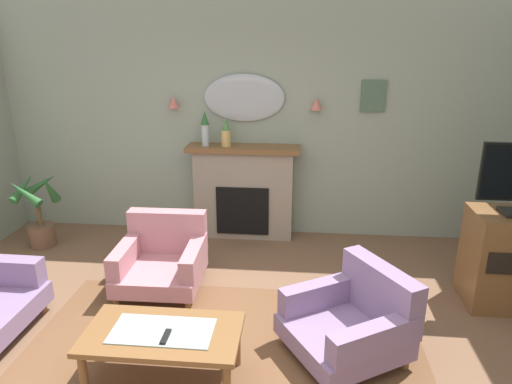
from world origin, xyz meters
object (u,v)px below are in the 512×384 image
at_px(wall_sconce_left, 173,102).
at_px(coffee_table, 163,338).
at_px(wall_mirror, 244,98).
at_px(tv_remote, 166,337).
at_px(potted_plant_corner_palm, 39,213).
at_px(fireplace, 244,193).
at_px(mantel_vase_left, 205,127).
at_px(armchair_by_coffee_table, 354,319).
at_px(wall_sconce_right, 316,104).
at_px(mantel_vase_right, 226,132).
at_px(framed_picture, 373,96).
at_px(armchair_in_corner, 163,257).

distance_m(wall_sconce_left, coffee_table, 3.12).
distance_m(wall_mirror, wall_sconce_left, 0.85).
relative_size(tv_remote, potted_plant_corner_palm, 0.17).
xyz_separation_m(fireplace, mantel_vase_left, (-0.45, -0.03, 0.81)).
bearing_deg(armchair_by_coffee_table, wall_sconce_right, 97.01).
xyz_separation_m(fireplace, potted_plant_corner_palm, (-2.39, -0.52, -0.16)).
height_order(fireplace, armchair_by_coffee_table, fireplace).
distance_m(mantel_vase_right, tv_remote, 2.88).
bearing_deg(fireplace, coffee_table, -95.21).
bearing_deg(tv_remote, armchair_by_coffee_table, 22.85).
relative_size(mantel_vase_left, mantel_vase_right, 1.18).
bearing_deg(wall_sconce_left, fireplace, -6.16).
distance_m(wall_sconce_left, wall_sconce_right, 1.70).
relative_size(wall_sconce_right, coffee_table, 0.13).
relative_size(mantel_vase_right, potted_plant_corner_palm, 0.38).
bearing_deg(wall_sconce_left, armchair_by_coffee_table, -49.27).
relative_size(framed_picture, armchair_in_corner, 0.43).
bearing_deg(armchair_in_corner, fireplace, 63.28).
xyz_separation_m(fireplace, coffee_table, (-0.25, -2.70, -0.19)).
distance_m(wall_sconce_left, armchair_in_corner, 1.96).
height_order(framed_picture, armchair_in_corner, framed_picture).
distance_m(mantel_vase_right, armchair_in_corner, 1.70).
height_order(coffee_table, armchair_by_coffee_table, armchair_by_coffee_table).
height_order(wall_sconce_right, framed_picture, framed_picture).
bearing_deg(armchair_by_coffee_table, mantel_vase_right, 121.41).
bearing_deg(fireplace, mantel_vase_left, -176.40).
bearing_deg(mantel_vase_right, armchair_in_corner, -109.71).
distance_m(tv_remote, potted_plant_corner_palm, 3.14).
xyz_separation_m(tv_remote, armchair_by_coffee_table, (1.33, 0.56, -0.15)).
height_order(tv_remote, armchair_by_coffee_table, armchair_by_coffee_table).
xyz_separation_m(wall_mirror, wall_sconce_left, (-0.85, -0.05, -0.05)).
height_order(wall_mirror, armchair_by_coffee_table, wall_mirror).
height_order(mantel_vase_left, tv_remote, mantel_vase_left).
relative_size(mantel_vase_right, wall_mirror, 0.37).
bearing_deg(tv_remote, wall_sconce_right, 69.89).
relative_size(wall_sconce_right, framed_picture, 0.39).
bearing_deg(tv_remote, armchair_in_corner, 107.40).
relative_size(tv_remote, armchair_by_coffee_table, 0.14).
bearing_deg(armchair_in_corner, wall_sconce_right, 42.86).
relative_size(armchair_in_corner, armchair_by_coffee_table, 0.75).
height_order(mantel_vase_left, wall_mirror, wall_mirror).
relative_size(wall_mirror, armchair_by_coffee_table, 0.86).
height_order(fireplace, wall_sconce_right, wall_sconce_right).
bearing_deg(wall_mirror, armchair_in_corner, -114.43).
height_order(coffee_table, potted_plant_corner_palm, potted_plant_corner_palm).
xyz_separation_m(fireplace, wall_sconce_left, (-0.85, 0.09, 1.09)).
xyz_separation_m(framed_picture, coffee_table, (-1.75, -2.85, -1.37)).
relative_size(mantel_vase_right, framed_picture, 0.98).
relative_size(wall_mirror, armchair_in_corner, 1.15).
height_order(wall_sconce_left, framed_picture, framed_picture).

